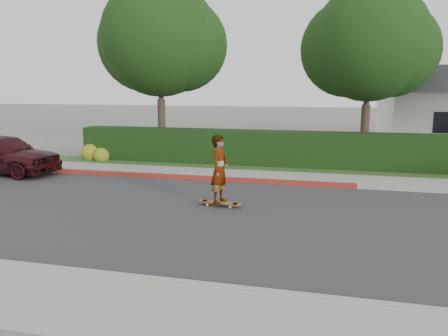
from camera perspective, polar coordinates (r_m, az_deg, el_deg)
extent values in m
plane|color=slate|center=(10.93, 12.83, -7.17)|extent=(120.00, 120.00, 0.00)
cube|color=#2D2D30|center=(10.93, 12.83, -7.15)|extent=(60.00, 8.00, 0.01)
cube|color=#9E9E99|center=(7.10, 12.23, -16.63)|extent=(60.00, 0.20, 0.15)
cube|color=gray|center=(6.32, 11.98, -20.46)|extent=(60.00, 1.60, 0.12)
cube|color=#9E9E99|center=(14.88, 13.12, -2.12)|extent=(60.00, 0.20, 0.15)
cube|color=maroon|center=(15.71, -5.42, -1.20)|extent=(12.00, 0.21, 0.15)
cube|color=gray|center=(15.76, 13.16, -1.47)|extent=(60.00, 1.60, 0.12)
cube|color=#2D4C1E|center=(17.33, 13.23, -0.41)|extent=(60.00, 1.60, 0.10)
cube|color=black|center=(18.06, 3.78, 2.55)|extent=(15.00, 1.00, 1.50)
sphere|color=#2D4C19|center=(20.26, -16.94, 1.85)|extent=(0.90, 0.90, 0.90)
sphere|color=#2D4C19|center=(19.80, -15.73, 1.57)|extent=(0.70, 0.70, 0.70)
cylinder|color=#33261C|center=(20.47, -8.11, 5.11)|extent=(0.36, 0.36, 2.70)
cylinder|color=#33261C|center=(20.37, -8.26, 10.79)|extent=(0.24, 0.24, 2.25)
sphere|color=black|center=(20.48, -8.42, 16.46)|extent=(5.20, 5.20, 5.20)
sphere|color=black|center=(21.13, -10.07, 15.69)|extent=(4.42, 4.42, 4.42)
sphere|color=black|center=(20.42, -5.64, 15.69)|extent=(4.16, 4.16, 4.16)
cylinder|color=#33261C|center=(19.58, 17.86, 4.19)|extent=(0.36, 0.36, 2.52)
cylinder|color=#33261C|center=(19.48, 18.18, 9.72)|extent=(0.24, 0.24, 2.10)
sphere|color=black|center=(19.55, 18.51, 15.26)|extent=(4.80, 4.80, 4.80)
sphere|color=black|center=(19.89, 16.01, 14.73)|extent=(4.08, 4.08, 4.08)
sphere|color=black|center=(19.91, 21.04, 14.14)|extent=(3.84, 3.84, 3.84)
cylinder|color=gold|center=(12.19, -2.20, -4.82)|extent=(0.07, 0.05, 0.07)
cylinder|color=gold|center=(12.36, -1.87, -4.60)|extent=(0.07, 0.05, 0.07)
cylinder|color=gold|center=(11.96, 0.80, -5.12)|extent=(0.07, 0.05, 0.07)
cylinder|color=gold|center=(12.14, 1.10, -4.88)|extent=(0.07, 0.05, 0.07)
cube|color=silver|center=(12.26, -2.04, -4.49)|extent=(0.08, 0.21, 0.03)
cube|color=silver|center=(12.04, 0.95, -4.78)|extent=(0.08, 0.21, 0.03)
cube|color=brown|center=(12.14, -0.56, -4.52)|extent=(1.03, 0.36, 0.02)
cylinder|color=brown|center=(12.32, -2.77, -4.31)|extent=(0.27, 0.27, 0.02)
cylinder|color=brown|center=(11.98, 1.71, -4.74)|extent=(0.27, 0.27, 0.02)
imported|color=white|center=(11.93, -0.57, -0.14)|extent=(0.57, 0.76, 1.87)
imported|color=#381114|center=(18.58, -26.97, 1.68)|extent=(4.63, 2.18, 1.53)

